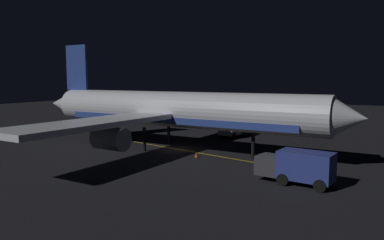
# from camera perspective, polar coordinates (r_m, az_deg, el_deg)

# --- Properties ---
(ground_plane) EXTENTS (180.00, 180.00, 0.20)m
(ground_plane) POSITION_cam_1_polar(r_m,az_deg,el_deg) (41.90, -2.44, -4.76)
(ground_plane) COLOR black
(apron_guide_stripe) EXTENTS (6.14, 23.36, 0.01)m
(apron_guide_stripe) POSITION_cam_1_polar(r_m,az_deg,el_deg) (39.51, 2.16, -5.28)
(apron_guide_stripe) COLOR gold
(apron_guide_stripe) RESTS_ON ground_plane
(airliner) EXTENTS (39.62, 40.52, 12.41)m
(airliner) POSITION_cam_1_polar(r_m,az_deg,el_deg) (41.64, -3.21, 1.45)
(airliner) COLOR white
(airliner) RESTS_ON ground_plane
(baggage_truck) EXTENTS (2.95, 5.98, 2.57)m
(baggage_truck) POSITION_cam_1_polar(r_m,az_deg,el_deg) (29.22, 16.07, -7.05)
(baggage_truck) COLOR navy
(baggage_truck) RESTS_ON ground_plane
(catering_truck) EXTENTS (6.04, 2.91, 2.23)m
(catering_truck) POSITION_cam_1_polar(r_m,az_deg,el_deg) (51.51, 6.58, -1.29)
(catering_truck) COLOR silver
(catering_truck) RESTS_ON ground_plane
(ground_crew_worker) EXTENTS (0.40, 0.40, 1.74)m
(ground_crew_worker) POSITION_cam_1_polar(r_m,az_deg,el_deg) (34.12, 13.88, -5.80)
(ground_crew_worker) COLOR black
(ground_crew_worker) RESTS_ON ground_plane
(traffic_cone_near_left) EXTENTS (0.50, 0.50, 0.55)m
(traffic_cone_near_left) POSITION_cam_1_polar(r_m,az_deg,el_deg) (40.55, 14.20, -4.82)
(traffic_cone_near_left) COLOR #EA590F
(traffic_cone_near_left) RESTS_ON ground_plane
(traffic_cone_near_right) EXTENTS (0.50, 0.50, 0.55)m
(traffic_cone_near_right) POSITION_cam_1_polar(r_m,az_deg,el_deg) (37.70, 0.68, -5.46)
(traffic_cone_near_right) COLOR #EA590F
(traffic_cone_near_right) RESTS_ON ground_plane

